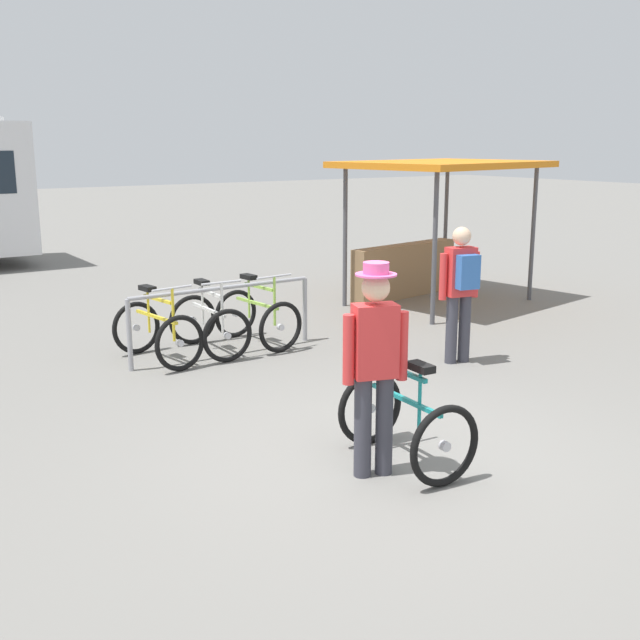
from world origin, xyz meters
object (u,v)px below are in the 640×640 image
object	(u,v)px
racked_bike_yellow	(157,332)
person_with_featured_bike	(375,361)
pedestrian_with_backpack	(461,286)
market_stall	(425,217)
racked_bike_white	(209,324)
racked_bike_lime	(257,317)
featured_bicycle	(399,409)

from	to	relation	value
racked_bike_yellow	person_with_featured_bike	xyz separation A→B (m)	(0.15, -4.06, 0.58)
pedestrian_with_backpack	market_stall	distance (m)	3.84
racked_bike_white	market_stall	world-z (taller)	market_stall
racked_bike_yellow	racked_bike_lime	size ratio (longest dim) A/B	1.03
featured_bicycle	pedestrian_with_backpack	xyz separation A→B (m)	(2.49, 1.88, 0.49)
person_with_featured_bike	market_stall	size ratio (longest dim) A/B	0.50
racked_bike_white	market_stall	xyz separation A→B (m)	(4.47, 1.05, 1.03)
racked_bike_white	pedestrian_with_backpack	xyz separation A→B (m)	(2.29, -2.07, 0.57)
racked_bike_white	racked_bike_yellow	bearing A→B (deg)	-178.84
racked_bike_yellow	featured_bicycle	distance (m)	3.98
featured_bicycle	pedestrian_with_backpack	distance (m)	3.16
racked_bike_lime	pedestrian_with_backpack	bearing A→B (deg)	-52.69
racked_bike_white	person_with_featured_bike	bearing A→B (deg)	-97.72
person_with_featured_bike	market_stall	distance (m)	7.19
racked_bike_white	pedestrian_with_backpack	size ratio (longest dim) A/B	0.67
pedestrian_with_backpack	market_stall	bearing A→B (deg)	55.18
racked_bike_yellow	racked_bike_lime	xyz separation A→B (m)	(1.40, 0.03, 0.00)
person_with_featured_bike	racked_bike_yellow	bearing A→B (deg)	92.07
person_with_featured_bike	market_stall	world-z (taller)	market_stall
racked_bike_white	featured_bicycle	distance (m)	3.96
racked_bike_white	featured_bicycle	world-z (taller)	same
racked_bike_yellow	featured_bicycle	xyz separation A→B (m)	(0.50, -3.94, 0.08)
market_stall	person_with_featured_bike	bearing A→B (deg)	-134.38
featured_bicycle	person_with_featured_bike	bearing A→B (deg)	-161.55
racked_bike_lime	racked_bike_yellow	bearing A→B (deg)	-178.84
racked_bike_yellow	person_with_featured_bike	size ratio (longest dim) A/B	0.69
racked_bike_lime	person_with_featured_bike	bearing A→B (deg)	-107.02
racked_bike_yellow	market_stall	xyz separation A→B (m)	(5.17, 1.07, 1.03)
racked_bike_yellow	pedestrian_with_backpack	xyz separation A→B (m)	(2.99, -2.06, 0.57)
racked_bike_yellow	person_with_featured_bike	bearing A→B (deg)	-87.93
racked_bike_white	featured_bicycle	size ratio (longest dim) A/B	0.92
featured_bicycle	racked_bike_yellow	bearing A→B (deg)	97.29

